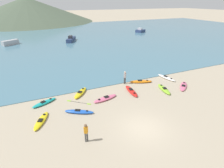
% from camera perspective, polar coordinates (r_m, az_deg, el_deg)
% --- Properties ---
extents(ground_plane, '(400.00, 400.00, 0.00)m').
position_cam_1_polar(ground_plane, '(15.74, 10.38, -14.01)').
color(ground_plane, tan).
extents(bay_water, '(160.00, 70.00, 0.06)m').
position_cam_1_polar(bay_water, '(55.00, -16.13, 14.30)').
color(bay_water, teal).
rests_on(bay_water, ground_plane).
extents(far_hill_midright, '(64.34, 64.34, 11.53)m').
position_cam_1_polar(far_hill_midright, '(103.63, -25.93, 21.00)').
color(far_hill_midright, '#4C5B47').
rests_on(far_hill_midright, ground_plane).
extents(kayak_on_sand_0, '(3.03, 1.38, 0.33)m').
position_cam_1_polar(kayak_on_sand_0, '(19.41, -2.18, -4.70)').
color(kayak_on_sand_0, '#E5668C').
rests_on(kayak_on_sand_0, ground_plane).
extents(kayak_on_sand_1, '(1.81, 2.78, 0.32)m').
position_cam_1_polar(kayak_on_sand_1, '(17.32, -22.12, -11.02)').
color(kayak_on_sand_1, yellow).
rests_on(kayak_on_sand_1, ground_plane).
extents(kayak_on_sand_2, '(3.06, 1.68, 0.35)m').
position_cam_1_polar(kayak_on_sand_2, '(23.63, 9.41, 0.82)').
color(kayak_on_sand_2, orange).
rests_on(kayak_on_sand_2, ground_plane).
extents(kayak_on_sand_3, '(1.23, 3.05, 0.35)m').
position_cam_1_polar(kayak_on_sand_3, '(25.66, 17.33, 2.00)').
color(kayak_on_sand_3, white).
rests_on(kayak_on_sand_3, ground_plane).
extents(kayak_on_sand_4, '(1.00, 3.07, 0.35)m').
position_cam_1_polar(kayak_on_sand_4, '(21.02, 6.35, -2.27)').
color(kayak_on_sand_4, red).
rests_on(kayak_on_sand_4, ground_plane).
extents(kayak_on_sand_5, '(2.72, 1.72, 0.33)m').
position_cam_1_polar(kayak_on_sand_5, '(19.96, -21.21, -5.68)').
color(kayak_on_sand_5, teal).
rests_on(kayak_on_sand_5, ground_plane).
extents(kayak_on_sand_6, '(2.79, 1.89, 0.36)m').
position_cam_1_polar(kayak_on_sand_6, '(17.49, -10.69, -8.87)').
color(kayak_on_sand_6, blue).
rests_on(kayak_on_sand_6, ground_plane).
extents(kayak_on_sand_7, '(1.30, 2.91, 0.38)m').
position_cam_1_polar(kayak_on_sand_7, '(22.24, 16.61, -1.58)').
color(kayak_on_sand_7, '#8CCC2D').
rests_on(kayak_on_sand_7, ground_plane).
extents(kayak_on_sand_8, '(2.76, 2.50, 0.30)m').
position_cam_1_polar(kayak_on_sand_8, '(23.91, 22.28, -0.62)').
color(kayak_on_sand_8, '#E5668C').
rests_on(kayak_on_sand_8, ground_plane).
extents(kayak_on_sand_9, '(2.34, 2.68, 0.38)m').
position_cam_1_polar(kayak_on_sand_9, '(20.79, -10.27, -2.84)').
color(kayak_on_sand_9, yellow).
rests_on(kayak_on_sand_9, ground_plane).
extents(person_near_foreground, '(0.33, 0.27, 1.65)m').
position_cam_1_polar(person_near_foreground, '(13.85, -8.49, -15.17)').
color(person_near_foreground, '#4C4C4C').
rests_on(person_near_foreground, ground_plane).
extents(person_near_waterline, '(0.35, 0.29, 1.75)m').
position_cam_1_polar(person_near_waterline, '(22.68, 4.22, 2.37)').
color(person_near_waterline, '#4C4C4C').
rests_on(person_near_waterline, ground_plane).
extents(moored_boat_0, '(3.47, 5.35, 1.56)m').
position_cam_1_polar(moored_boat_0, '(49.22, -13.25, 14.06)').
color(moored_boat_0, navy).
rests_on(moored_boat_0, bay_water).
extents(moored_boat_2, '(3.78, 3.38, 1.45)m').
position_cam_1_polar(moored_boat_2, '(63.30, 9.24, 16.81)').
color(moored_boat_2, navy).
rests_on(moored_boat_2, bay_water).
extents(moored_boat_3, '(3.81, 3.05, 1.14)m').
position_cam_1_polar(moored_boat_3, '(50.40, -30.25, 11.61)').
color(moored_boat_3, '#B2B2B7').
rests_on(moored_boat_3, bay_water).
extents(loose_paddle, '(2.25, 1.92, 0.03)m').
position_cam_1_polar(loose_paddle, '(19.24, -10.78, -5.92)').
color(loose_paddle, black).
rests_on(loose_paddle, ground_plane).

